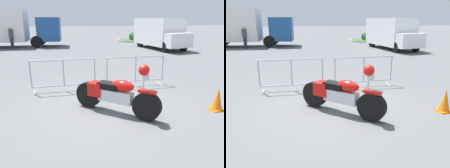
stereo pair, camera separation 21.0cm
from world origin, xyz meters
TOP-DOWN VIEW (x-y plane):
  - ground_plane at (0.00, 0.00)m, footprint 120.00×120.00m
  - motorcycle at (0.09, -0.39)m, footprint 1.86×1.75m
  - crowd_barrier_near at (-1.14, 1.65)m, footprint 2.13×0.45m
  - crowd_barrier_far at (1.32, 1.65)m, footprint 2.13×0.45m
  - box_truck at (-5.41, 14.33)m, footprint 7.83×2.75m
  - delivery_van at (6.38, 10.70)m, footprint 2.80×5.27m
  - parked_car_tan at (-6.92, 22.08)m, footprint 2.07×4.39m
  - pedestrian at (-4.84, 13.06)m, footprint 0.40×0.40m
  - planter_island at (6.22, 16.54)m, footprint 3.26×3.26m
  - traffic_cone at (2.74, -0.81)m, footprint 0.34×0.34m

SIDE VIEW (x-z plane):
  - ground_plane at x=0.00m, z-range 0.00..0.00m
  - planter_island at x=6.22m, z-range -0.23..0.78m
  - traffic_cone at x=2.74m, z-range -0.01..0.58m
  - motorcycle at x=0.09m, z-range -0.16..1.18m
  - crowd_barrier_near at x=-1.14m, z-range 0.02..1.09m
  - crowd_barrier_far at x=1.32m, z-range 0.02..1.09m
  - parked_car_tan at x=-6.92m, z-range 0.01..1.46m
  - pedestrian at x=-4.84m, z-range 0.07..1.76m
  - delivery_van at x=6.38m, z-range 0.09..2.40m
  - box_truck at x=-5.41m, z-range 0.15..3.13m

